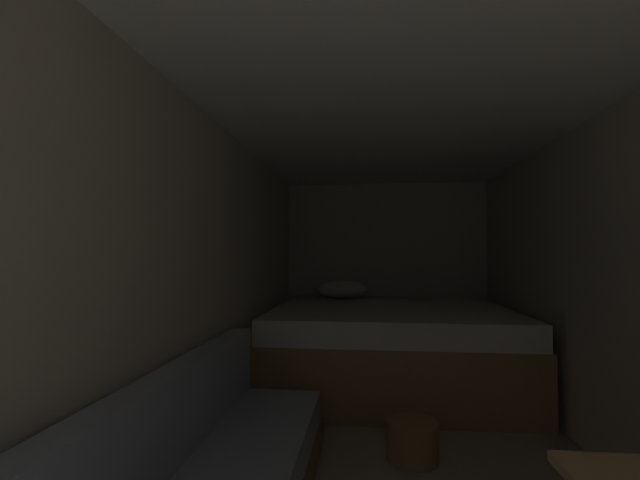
% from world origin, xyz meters
% --- Properties ---
extents(wall_back, '(2.34, 0.05, 2.02)m').
position_xyz_m(wall_back, '(0.00, 4.70, 1.01)').
color(wall_back, beige).
rests_on(wall_back, ground).
extents(wall_left, '(0.05, 5.39, 2.02)m').
position_xyz_m(wall_left, '(-1.14, 1.98, 1.01)').
color(wall_left, beige).
rests_on(wall_left, ground).
extents(wall_right, '(0.05, 5.39, 2.02)m').
position_xyz_m(wall_right, '(1.14, 1.98, 1.01)').
color(wall_right, beige).
rests_on(wall_right, ground).
extents(ceiling_slab, '(2.34, 5.39, 0.05)m').
position_xyz_m(ceiling_slab, '(0.00, 1.98, 2.04)').
color(ceiling_slab, white).
rests_on(ceiling_slab, wall_left).
extents(bed, '(2.12, 1.91, 0.92)m').
position_xyz_m(bed, '(-0.01, 3.68, 0.36)').
color(bed, '#9E7247').
rests_on(bed, ground).
extents(wicker_basket, '(0.31, 0.31, 0.22)m').
position_xyz_m(wicker_basket, '(0.06, 2.25, 0.11)').
color(wicker_basket, olive).
rests_on(wicker_basket, ground).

